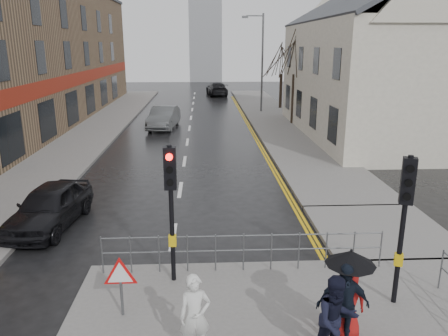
{
  "coord_description": "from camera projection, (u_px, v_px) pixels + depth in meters",
  "views": [
    {
      "loc": [
        0.97,
        -9.42,
        5.72
      ],
      "look_at": [
        1.66,
        4.75,
        1.68
      ],
      "focal_mm": 35.0,
      "sensor_mm": 36.0,
      "label": 1
    }
  ],
  "objects": [
    {
      "name": "right_pavement",
      "position": [
        272.0,
        117.0,
        34.87
      ],
      "size": [
        4.0,
        40.0,
        0.14
      ],
      "primitive_type": "cube",
      "color": "#605E5B",
      "rests_on": "ground"
    },
    {
      "name": "guard_railing_front",
      "position": [
        244.0,
        244.0,
        11.01
      ],
      "size": [
        7.14,
        0.04,
        1.0
      ],
      "color": "#595B5E",
      "rests_on": "near_pavement"
    },
    {
      "name": "car_mid",
      "position": [
        164.0,
        118.0,
        30.52
      ],
      "size": [
        2.14,
        4.76,
        1.52
      ],
      "primitive_type": "imported",
      "rotation": [
        0.0,
        0.0,
        -0.12
      ],
      "color": "#45484A",
      "rests_on": "ground"
    },
    {
      "name": "pedestrian_d",
      "position": [
        343.0,
        306.0,
        8.16
      ],
      "size": [
        1.02,
        0.43,
        1.73
      ],
      "primitive_type": "imported",
      "rotation": [
        0.0,
        0.0,
        0.01
      ],
      "color": "black",
      "rests_on": "near_pavement"
    },
    {
      "name": "building_right_cream",
      "position": [
        380.0,
        60.0,
        27.11
      ],
      "size": [
        9.0,
        16.4,
        10.1
      ],
      "color": "beige",
      "rests_on": "ground"
    },
    {
      "name": "ground",
      "position": [
        165.0,
        289.0,
        10.57
      ],
      "size": [
        120.0,
        120.0,
        0.0
      ],
      "primitive_type": "plane",
      "color": "black",
      "rests_on": "ground"
    },
    {
      "name": "pedestrian_a",
      "position": [
        195.0,
        316.0,
        7.97
      ],
      "size": [
        0.63,
        0.45,
        1.61
      ],
      "primitive_type": "imported",
      "rotation": [
        0.0,
        0.0,
        0.12
      ],
      "color": "silver",
      "rests_on": "near_pavement"
    },
    {
      "name": "pedestrian_b",
      "position": [
        336.0,
        321.0,
        7.74
      ],
      "size": [
        0.93,
        0.79,
        1.71
      ],
      "primitive_type": "imported",
      "rotation": [
        0.0,
        0.0,
        0.18
      ],
      "color": "black",
      "rests_on": "near_pavement"
    },
    {
      "name": "building_left_terrace",
      "position": [
        12.0,
        55.0,
        29.78
      ],
      "size": [
        8.0,
        42.0,
        10.0
      ],
      "primitive_type": "cube",
      "color": "#7F6549",
      "rests_on": "ground"
    },
    {
      "name": "car_parked",
      "position": [
        50.0,
        206.0,
        14.04
      ],
      "size": [
        2.12,
        4.24,
        1.39
      ],
      "primitive_type": "imported",
      "rotation": [
        0.0,
        0.0,
        -0.12
      ],
      "color": "black",
      "rests_on": "ground"
    },
    {
      "name": "church_tower",
      "position": [
        205.0,
        22.0,
        67.74
      ],
      "size": [
        5.0,
        5.0,
        18.0
      ],
      "primitive_type": "cube",
      "color": "gray",
      "rests_on": "ground"
    },
    {
      "name": "traffic_signal_near_right",
      "position": [
        405.0,
        205.0,
        9.18
      ],
      "size": [
        0.34,
        0.33,
        3.4
      ],
      "color": "black",
      "rests_on": "near_pavement"
    },
    {
      "name": "tree_far",
      "position": [
        282.0,
        59.0,
        38.55
      ],
      "size": [
        2.4,
        2.4,
        5.64
      ],
      "color": "#32261C",
      "rests_on": "right_pavement"
    },
    {
      "name": "pavement_bridge_right",
      "position": [
        380.0,
        230.0,
        13.74
      ],
      "size": [
        4.0,
        4.2,
        0.14
      ],
      "primitive_type": "cube",
      "color": "#605E5B",
      "rests_on": "ground"
    },
    {
      "name": "street_lamp",
      "position": [
        260.0,
        57.0,
        36.45
      ],
      "size": [
        1.83,
        0.25,
        8.0
      ],
      "color": "#595B5E",
      "rests_on": "right_pavement"
    },
    {
      "name": "car_far",
      "position": [
        217.0,
        89.0,
        50.13
      ],
      "size": [
        2.57,
        5.32,
        1.49
      ],
      "primitive_type": "imported",
      "rotation": [
        0.0,
        0.0,
        3.24
      ],
      "color": "black",
      "rests_on": "ground"
    },
    {
      "name": "pedestrian_with_umbrella",
      "position": [
        348.0,
        288.0,
        8.36
      ],
      "size": [
        0.96,
        0.96,
        1.87
      ],
      "color": "#9E1412",
      "rests_on": "near_pavement"
    },
    {
      "name": "tree_near",
      "position": [
        295.0,
        53.0,
        30.65
      ],
      "size": [
        2.4,
        2.4,
        6.58
      ],
      "color": "#32261C",
      "rests_on": "right_pavement"
    },
    {
      "name": "warning_sign",
      "position": [
        120.0,
        277.0,
        9.09
      ],
      "size": [
        0.8,
        0.07,
        1.35
      ],
      "color": "#595B5E",
      "rests_on": "near_pavement"
    },
    {
      "name": "left_pavement",
      "position": [
        102.0,
        123.0,
        32.35
      ],
      "size": [
        4.0,
        44.0,
        0.14
      ],
      "primitive_type": "cube",
      "color": "#605E5B",
      "rests_on": "ground"
    },
    {
      "name": "traffic_signal_near_left",
      "position": [
        171.0,
        190.0,
        10.1
      ],
      "size": [
        0.28,
        0.27,
        3.4
      ],
      "color": "black",
      "rests_on": "near_pavement"
    }
  ]
}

